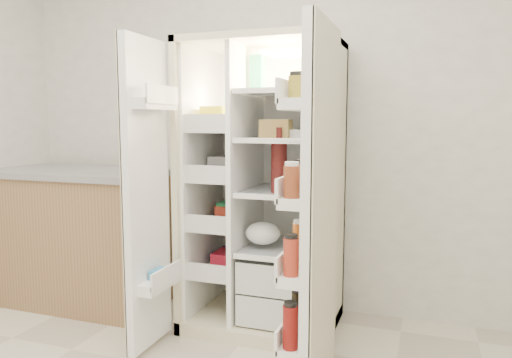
% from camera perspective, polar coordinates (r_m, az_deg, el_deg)
% --- Properties ---
extents(wall_back, '(4.00, 0.02, 2.70)m').
position_cam_1_polar(wall_back, '(3.41, 2.46, 7.48)').
color(wall_back, white).
rests_on(wall_back, floor).
extents(refrigerator, '(0.92, 0.70, 1.80)m').
position_cam_1_polar(refrigerator, '(3.11, 1.46, -3.63)').
color(refrigerator, beige).
rests_on(refrigerator, floor).
extents(freezer_door, '(0.15, 0.40, 1.72)m').
position_cam_1_polar(freezer_door, '(2.77, -12.70, -2.02)').
color(freezer_door, white).
rests_on(freezer_door, floor).
extents(fridge_door, '(0.17, 0.58, 1.72)m').
position_cam_1_polar(fridge_door, '(2.31, 7.10, -4.15)').
color(fridge_door, white).
rests_on(fridge_door, floor).
extents(kitchen_counter, '(1.33, 0.71, 0.97)m').
position_cam_1_polar(kitchen_counter, '(3.79, -20.17, -6.19)').
color(kitchen_counter, '#937249').
rests_on(kitchen_counter, floor).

